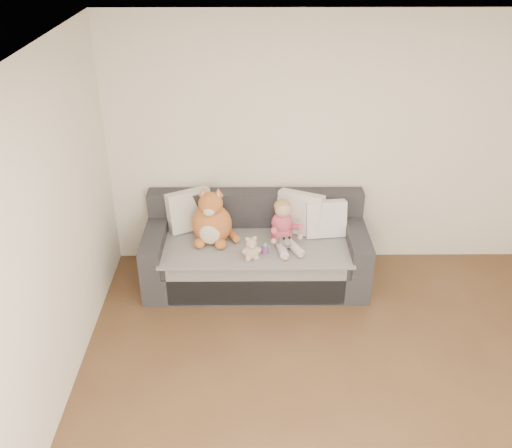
{
  "coord_description": "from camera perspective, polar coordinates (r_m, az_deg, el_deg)",
  "views": [
    {
      "loc": [
        -0.8,
        -2.84,
        3.39
      ],
      "look_at": [
        -0.76,
        1.87,
        0.75
      ],
      "focal_mm": 40.0,
      "sensor_mm": 36.0,
      "label": 1
    }
  ],
  "objects": [
    {
      "name": "teddy_bear",
      "position": [
        5.35,
        -0.47,
        -2.59
      ],
      "size": [
        0.19,
        0.15,
        0.24
      ],
      "rotation": [
        0.0,
        0.0,
        0.23
      ],
      "color": "tan",
      "rests_on": "sofa"
    },
    {
      "name": "sippy_cup",
      "position": [
        5.45,
        0.9,
        -2.37
      ],
      "size": [
        0.1,
        0.07,
        0.11
      ],
      "rotation": [
        0.0,
        0.0,
        0.09
      ],
      "color": "purple",
      "rests_on": "sofa"
    },
    {
      "name": "cushion_left",
      "position": [
        5.84,
        -6.68,
        1.37
      ],
      "size": [
        0.49,
        0.39,
        0.42
      ],
      "rotation": [
        0.0,
        0.0,
        0.49
      ],
      "color": "silver",
      "rests_on": "sofa"
    },
    {
      "name": "toddler",
      "position": [
        5.54,
        2.74,
        -0.23
      ],
      "size": [
        0.32,
        0.47,
        0.46
      ],
      "rotation": [
        0.0,
        0.0,
        0.28
      ],
      "color": "#C3456C",
      "rests_on": "sofa"
    },
    {
      "name": "cushion_right_front",
      "position": [
        5.73,
        6.98,
        0.53
      ],
      "size": [
        0.42,
        0.22,
        0.38
      ],
      "rotation": [
        0.0,
        0.0,
        0.1
      ],
      "color": "silver",
      "rests_on": "sofa"
    },
    {
      "name": "plush_cow",
      "position": [
        5.52,
        2.88,
        -1.87
      ],
      "size": [
        0.13,
        0.2,
        0.16
      ],
      "rotation": [
        0.0,
        0.0,
        0.27
      ],
      "color": "white",
      "rests_on": "sofa"
    },
    {
      "name": "room_shell",
      "position": [
        3.96,
        11.24,
        -3.28
      ],
      "size": [
        5.0,
        5.0,
        5.0
      ],
      "color": "brown",
      "rests_on": "ground"
    },
    {
      "name": "cushion_right_back",
      "position": [
        5.75,
        4.42,
        1.11
      ],
      "size": [
        0.5,
        0.38,
        0.44
      ],
      "rotation": [
        0.0,
        0.0,
        -0.43
      ],
      "color": "silver",
      "rests_on": "sofa"
    },
    {
      "name": "sofa",
      "position": [
        5.79,
        -0.02,
        -2.88
      ],
      "size": [
        2.2,
        0.94,
        0.85
      ],
      "color": "#28272C",
      "rests_on": "ground"
    },
    {
      "name": "plush_cat",
      "position": [
        5.58,
        -4.43,
        0.26
      ],
      "size": [
        0.48,
        0.4,
        0.6
      ],
      "rotation": [
        0.0,
        0.0,
        -0.1
      ],
      "color": "#BB6229",
      "rests_on": "sofa"
    }
  ]
}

